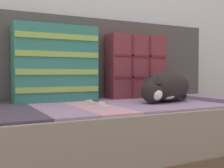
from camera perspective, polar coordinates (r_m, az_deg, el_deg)
name	(u,v)px	position (r m, az deg, el deg)	size (l,w,h in m)	color
couch	(118,138)	(1.51, 1.15, -10.94)	(1.70, 0.84, 0.38)	brown
sofa_backrest	(92,59)	(1.79, -4.09, 5.13)	(1.67, 0.14, 0.49)	#474242
throw_pillow_quilted	(136,67)	(1.77, 4.86, 3.54)	(0.38, 0.14, 0.39)	brown
throw_pillow_striped	(56,63)	(1.56, -11.34, 4.13)	(0.45, 0.14, 0.41)	#337A70
sleeping_cat	(166,88)	(1.52, 10.86, -0.71)	(0.40, 0.31, 0.16)	black
game_remote_far	(96,103)	(1.36, -3.34, -3.89)	(0.05, 0.19, 0.02)	white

